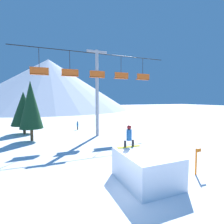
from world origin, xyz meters
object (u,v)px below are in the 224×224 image
Objects in this scene: snowboarder at (129,136)px; distant_skier at (78,125)px; trail_marker at (196,161)px; snow_ramp at (146,167)px; pine_tree_near at (31,105)px.

snowboarder is 1.18× the size of distant_skier.
distant_skier is at bearing 101.00° from trail_marker.
pine_tree_near is at bearing 115.75° from snow_ramp.
trail_marker is (9.08, -12.62, -2.94)m from pine_tree_near.
snow_ramp is at bearing -64.25° from pine_tree_near.
pine_tree_near reaches higher than snowboarder.
snow_ramp is at bearing -76.15° from snowboarder.
trail_marker is (3.17, -0.36, 0.03)m from snow_ramp.
pine_tree_near reaches higher than snow_ramp.
distant_skier is (5.71, 4.69, -3.09)m from pine_tree_near.
pine_tree_near is at bearing 125.73° from trail_marker.
trail_marker is at bearing -6.55° from snow_ramp.
pine_tree_near is at bearing -140.58° from distant_skier.
distant_skier is at bearing 90.68° from snow_ramp.
distant_skier is at bearing 39.42° from pine_tree_near.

